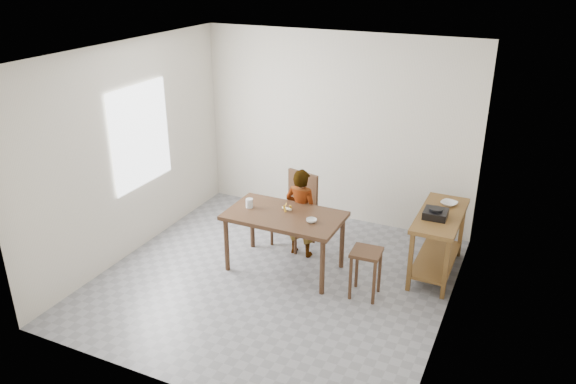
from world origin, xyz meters
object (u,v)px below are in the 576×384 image
at_px(prep_counter, 437,243).
at_px(child, 301,213).
at_px(stool, 365,273).
at_px(dining_table, 285,242).
at_px(dining_chair, 293,211).

xyz_separation_m(prep_counter, child, (-1.69, -0.28, 0.19)).
relative_size(child, stool, 2.04).
distance_m(dining_table, stool, 1.10).
xyz_separation_m(dining_table, prep_counter, (1.72, 0.70, 0.03)).
height_order(child, stool, child).
bearing_deg(dining_chair, child, -31.11).
bearing_deg(stool, child, 151.26).
bearing_deg(dining_table, dining_chair, 105.45).
bearing_deg(dining_chair, prep_counter, 16.03).
xyz_separation_m(dining_table, stool, (1.09, -0.16, -0.08)).
xyz_separation_m(dining_table, dining_chair, (-0.17, 0.63, 0.11)).
height_order(dining_table, stool, dining_table).
distance_m(dining_table, prep_counter, 1.86).
bearing_deg(prep_counter, dining_chair, -177.94).
xyz_separation_m(child, dining_chair, (-0.21, 0.21, -0.10)).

